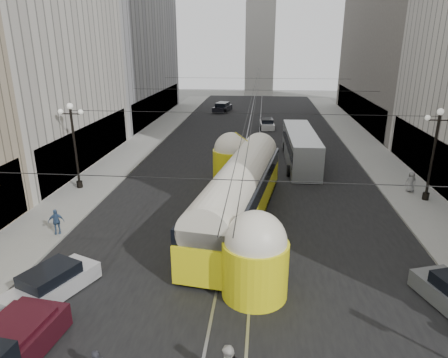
% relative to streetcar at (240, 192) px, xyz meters
% --- Properties ---
extents(road, '(20.00, 85.00, 0.02)m').
position_rel_streetcar_xyz_m(road, '(0.20, 18.99, -1.96)').
color(road, black).
rests_on(road, ground).
extents(sidewalk_left, '(4.00, 72.00, 0.15)m').
position_rel_streetcar_xyz_m(sidewalk_left, '(-11.80, 22.49, -1.88)').
color(sidewalk_left, gray).
rests_on(sidewalk_left, ground).
extents(sidewalk_right, '(4.00, 72.00, 0.15)m').
position_rel_streetcar_xyz_m(sidewalk_right, '(12.20, 22.49, -1.88)').
color(sidewalk_right, gray).
rests_on(sidewalk_right, ground).
extents(rail_left, '(0.12, 85.00, 0.04)m').
position_rel_streetcar_xyz_m(rail_left, '(-0.55, 18.99, -1.96)').
color(rail_left, gray).
rests_on(rail_left, ground).
extents(rail_right, '(0.12, 85.00, 0.04)m').
position_rel_streetcar_xyz_m(rail_right, '(0.95, 18.99, -1.96)').
color(rail_right, gray).
rests_on(rail_right, ground).
extents(building_left_far, '(12.60, 28.60, 28.60)m').
position_rel_streetcar_xyz_m(building_left_far, '(-19.79, 34.49, 12.35)').
color(building_left_far, '#999999').
rests_on(building_left_far, ground).
extents(distant_tower, '(6.00, 6.00, 31.36)m').
position_rel_streetcar_xyz_m(distant_tower, '(0.20, 66.49, 13.01)').
color(distant_tower, '#B2AFA8').
rests_on(distant_tower, ground).
extents(lamppost_left_mid, '(1.86, 0.44, 6.37)m').
position_rel_streetcar_xyz_m(lamppost_left_mid, '(-12.40, 4.49, 1.79)').
color(lamppost_left_mid, black).
rests_on(lamppost_left_mid, sidewalk_left).
extents(lamppost_right_mid, '(1.86, 0.44, 6.37)m').
position_rel_streetcar_xyz_m(lamppost_right_mid, '(12.80, 4.49, 1.79)').
color(lamppost_right_mid, black).
rests_on(lamppost_right_mid, sidewalk_right).
extents(catenary, '(25.00, 72.00, 0.23)m').
position_rel_streetcar_xyz_m(catenary, '(0.32, 17.98, 3.93)').
color(catenary, black).
rests_on(catenary, ground).
extents(streetcar, '(5.18, 18.10, 4.00)m').
position_rel_streetcar_xyz_m(streetcar, '(0.00, 0.00, 0.00)').
color(streetcar, yellow).
rests_on(streetcar, ground).
extents(city_bus, '(2.73, 11.72, 2.97)m').
position_rel_streetcar_xyz_m(city_bus, '(4.77, 13.08, -0.33)').
color(city_bus, '#999C9E').
rests_on(city_bus, ground).
extents(sedan_silver, '(3.23, 4.56, 1.33)m').
position_rel_streetcar_xyz_m(sedan_silver, '(-7.71, -8.57, -1.35)').
color(sedan_silver, silver).
rests_on(sedan_silver, ground).
extents(sedan_white_far, '(1.98, 4.18, 1.28)m').
position_rel_streetcar_xyz_m(sedan_white_far, '(1.82, 28.52, -1.38)').
color(sedan_white_far, silver).
rests_on(sedan_white_far, ground).
extents(sedan_dark_far, '(2.89, 4.99, 1.48)m').
position_rel_streetcar_xyz_m(sedan_dark_far, '(-5.24, 41.14, -1.29)').
color(sedan_dark_far, black).
rests_on(sedan_dark_far, ground).
extents(pedestrian_sidewalk_right, '(0.80, 0.52, 1.59)m').
position_rel_streetcar_xyz_m(pedestrian_sidewalk_right, '(12.22, 5.99, -1.01)').
color(pedestrian_sidewalk_right, gray).
rests_on(pedestrian_sidewalk_right, sidewalk_right).
extents(pedestrian_sidewalk_left, '(1.00, 0.77, 1.50)m').
position_rel_streetcar_xyz_m(pedestrian_sidewalk_left, '(-10.30, -3.05, -1.06)').
color(pedestrian_sidewalk_left, '#365177').
rests_on(pedestrian_sidewalk_left, sidewalk_left).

